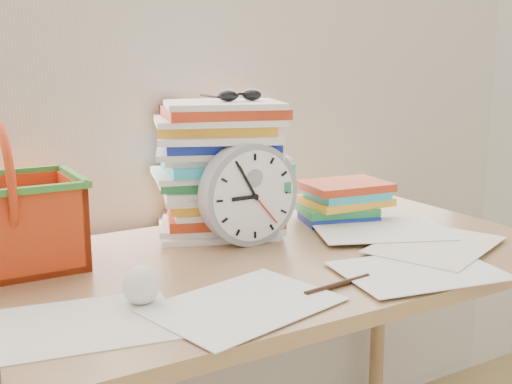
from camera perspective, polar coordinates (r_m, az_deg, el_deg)
curtain at (r=1.64m, az=-7.85°, el=16.44°), size 2.40×0.01×2.50m
desk at (r=1.39m, az=-0.83°, el=-8.95°), size 1.40×0.70×0.75m
paper_stack at (r=1.55m, az=-3.09°, el=2.23°), size 0.39×0.35×0.32m
clock at (r=1.44m, az=-0.64°, el=-0.20°), size 0.23×0.05×0.23m
sunglasses at (r=1.52m, az=-1.42°, el=8.61°), size 0.13×0.11×0.03m
book_stack at (r=1.68m, az=7.52°, el=-0.82°), size 0.27×0.22×0.10m
basket at (r=1.37m, az=-21.56°, el=-0.46°), size 0.29×0.23×0.29m
crumpled_ball at (r=1.14m, az=-10.22°, el=-8.13°), size 0.07×0.07×0.07m
pen at (r=1.21m, az=7.30°, el=-8.16°), size 0.16×0.03×0.01m
scattered_papers at (r=1.36m, az=-0.84°, el=-5.77°), size 1.26×0.42×0.02m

